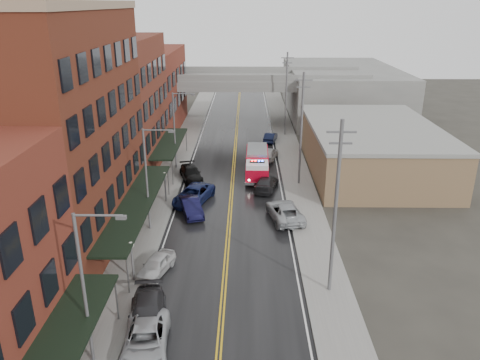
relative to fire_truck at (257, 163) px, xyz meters
name	(u,v)px	position (x,y,z in m)	size (l,w,h in m)	color
road	(231,202)	(-2.72, -7.65, -1.54)	(11.00, 160.00, 0.02)	black
sidewalk_left	(157,201)	(-10.02, -7.65, -1.48)	(3.00, 160.00, 0.15)	slate
sidewalk_right	(305,202)	(4.58, -7.65, -1.48)	(3.00, 160.00, 0.15)	slate
curb_left	(174,201)	(-8.37, -7.65, -1.48)	(0.30, 160.00, 0.15)	gray
curb_right	(288,202)	(2.93, -7.65, -1.48)	(0.30, 160.00, 0.15)	gray
brick_building_b	(57,132)	(-16.02, -14.65, 7.45)	(9.00, 20.00, 18.00)	#582417
brick_building_c	(117,105)	(-16.02, 2.85, 5.95)	(9.00, 15.00, 15.00)	#5C221B
brick_building_far	(148,91)	(-16.02, 20.35, 4.45)	(9.00, 20.00, 12.00)	maroon
tan_building	(371,149)	(13.28, 2.35, 0.95)	(14.00, 22.00, 5.00)	olive
right_far_block	(341,91)	(15.28, 32.35, 2.45)	(18.00, 30.00, 8.00)	slate
awning_1	(137,203)	(-10.22, -14.65, 1.43)	(2.60, 18.00, 3.09)	black
awning_2	(170,143)	(-10.21, 2.85, 1.43)	(2.60, 13.00, 3.09)	black
globe_lamp_1	(131,252)	(-9.12, -21.65, 0.76)	(0.44, 0.44, 3.12)	#59595B
globe_lamp_2	(165,180)	(-9.12, -7.65, 0.76)	(0.44, 0.44, 3.12)	#59595B
street_lamp_0	(88,282)	(-9.27, -29.65, 3.63)	(2.64, 0.22, 9.00)	#59595B
street_lamp_1	(149,174)	(-9.27, -13.65, 3.63)	(2.64, 0.22, 9.00)	#59595B
street_lamp_2	(176,126)	(-9.27, 2.35, 3.63)	(2.64, 0.22, 9.00)	#59595B
utility_pole_0	(336,207)	(4.48, -22.65, 4.75)	(1.80, 0.24, 12.00)	#59595B
utility_pole_1	(301,128)	(4.48, -2.65, 4.75)	(1.80, 0.24, 12.00)	#59595B
utility_pole_2	(286,93)	(4.48, 17.35, 4.75)	(1.80, 0.24, 12.00)	#59595B
overpass	(237,87)	(-2.72, 24.35, 4.43)	(40.00, 10.00, 7.50)	slate
fire_truck	(257,163)	(0.00, 0.00, 0.00)	(3.28, 7.91, 2.87)	red
parked_car_left_2	(146,340)	(-6.83, -28.69, -0.81)	(2.47, 5.36, 1.49)	#A8ACB0
parked_car_left_3	(147,314)	(-7.20, -26.35, -0.78)	(2.16, 5.32, 1.54)	#28282B
parked_car_left_4	(156,265)	(-7.72, -20.55, -0.88)	(1.59, 3.96, 1.35)	beige
parked_car_left_5	(191,207)	(-6.32, -10.45, -0.80)	(1.60, 4.60, 1.52)	black
parked_car_left_6	(194,195)	(-6.38, -7.66, -0.76)	(2.64, 5.73, 1.59)	#141E4C
parked_car_left_7	(191,173)	(-7.35, -1.38, -0.82)	(2.04, 5.03, 1.46)	black
parked_car_right_0	(285,211)	(2.28, -11.38, -0.77)	(2.59, 5.63, 1.56)	#A1A4A8
parked_car_right_1	(266,183)	(0.88, -4.20, -0.85)	(1.98, 4.88, 1.41)	black
parked_car_right_2	(269,154)	(1.59, 5.88, -0.78)	(1.82, 4.52, 1.54)	#B9B9B9
parked_car_right_3	(271,137)	(2.19, 13.84, -0.88)	(1.43, 4.10, 1.35)	black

